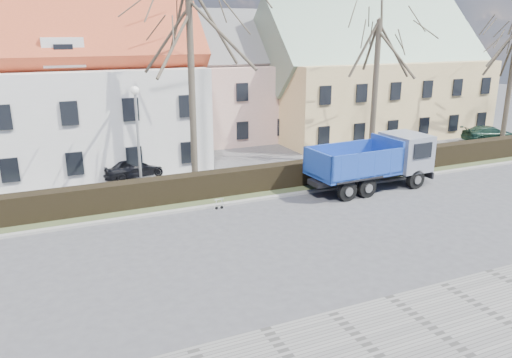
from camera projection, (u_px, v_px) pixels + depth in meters
name	position (u px, v px, depth m)	size (l,w,h in m)	color
ground	(299.00, 233.00, 21.50)	(120.00, 120.00, 0.00)	#424244
sidewalk_near	(445.00, 338.00, 14.05)	(80.00, 5.00, 0.08)	gray
curb_far	(256.00, 200.00, 25.51)	(80.00, 0.30, 0.12)	gray
grass_strip	(244.00, 191.00, 26.91)	(80.00, 3.00, 0.10)	#3B4627
hedge	(245.00, 181.00, 26.56)	(60.00, 0.90, 1.30)	black
building_pink	(223.00, 88.00, 39.41)	(10.80, 8.80, 8.00)	#CA9C8E
building_yellow	(371.00, 82.00, 41.41)	(18.80, 10.80, 8.50)	#DEBC7A
tree_1	(191.00, 71.00, 26.34)	(9.20, 9.20, 12.65)	#453C30
tree_2	(376.00, 78.00, 31.27)	(8.00, 8.00, 11.00)	#453C30
tree_3	(511.00, 76.00, 36.04)	(7.60, 7.60, 10.45)	#453C30
dump_truck	(367.00, 163.00, 26.95)	(7.35, 2.73, 2.94)	#153796
streetlight	(139.00, 144.00, 24.71)	(0.46, 0.46, 5.88)	#9F9F9F
cart_frame	(215.00, 204.00, 24.16)	(0.64, 0.36, 0.58)	silver
parked_car_a	(134.00, 166.00, 29.48)	(1.53, 3.81, 1.30)	black
parked_car_b	(489.00, 134.00, 38.83)	(1.74, 4.27, 1.24)	#163025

